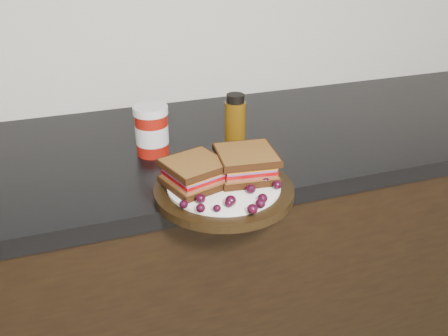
# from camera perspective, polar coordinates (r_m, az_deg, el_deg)

# --- Properties ---
(base_cabinets) EXTENTS (3.96, 0.58, 0.86)m
(base_cabinets) POSITION_cam_1_polar(r_m,az_deg,el_deg) (1.47, -10.91, -15.14)
(base_cabinets) COLOR black
(base_cabinets) RESTS_ON ground_plane
(countertop) EXTENTS (3.98, 0.60, 0.04)m
(countertop) POSITION_cam_1_polar(r_m,az_deg,el_deg) (1.22, -12.72, 0.86)
(countertop) COLOR black
(countertop) RESTS_ON base_cabinets
(plate) EXTENTS (0.28, 0.28, 0.02)m
(plate) POSITION_cam_1_polar(r_m,az_deg,el_deg) (1.00, -0.00, -2.61)
(plate) COLOR black
(plate) RESTS_ON countertop
(sandwich_left) EXTENTS (0.14, 0.14, 0.05)m
(sandwich_left) POSITION_cam_1_polar(r_m,az_deg,el_deg) (0.98, -3.37, -0.58)
(sandwich_left) COLOR brown
(sandwich_left) RESTS_ON plate
(sandwich_right) EXTENTS (0.13, 0.13, 0.05)m
(sandwich_right) POSITION_cam_1_polar(r_m,az_deg,el_deg) (1.01, 2.55, 0.49)
(sandwich_right) COLOR brown
(sandwich_right) RESTS_ON plate
(grape_0) EXTENTS (0.02, 0.02, 0.02)m
(grape_0) POSITION_cam_1_polar(r_m,az_deg,el_deg) (0.91, -4.63, -4.15)
(grape_0) COLOR black
(grape_0) RESTS_ON plate
(grape_1) EXTENTS (0.02, 0.02, 0.02)m
(grape_1) POSITION_cam_1_polar(r_m,az_deg,el_deg) (0.93, -2.71, -3.50)
(grape_1) COLOR black
(grape_1) RESTS_ON plate
(grape_2) EXTENTS (0.02, 0.02, 0.02)m
(grape_2) POSITION_cam_1_polar(r_m,az_deg,el_deg) (0.90, -2.69, -4.59)
(grape_2) COLOR black
(grape_2) RESTS_ON plate
(grape_3) EXTENTS (0.01, 0.01, 0.01)m
(grape_3) POSITION_cam_1_polar(r_m,az_deg,el_deg) (0.90, -0.81, -4.63)
(grape_3) COLOR black
(grape_3) RESTS_ON plate
(grape_4) EXTENTS (0.02, 0.02, 0.02)m
(grape_4) POSITION_cam_1_polar(r_m,az_deg,el_deg) (0.92, 0.77, -3.73)
(grape_4) COLOR black
(grape_4) RESTS_ON plate
(grape_5) EXTENTS (0.02, 0.02, 0.02)m
(grape_5) POSITION_cam_1_polar(r_m,az_deg,el_deg) (0.91, 0.59, -4.02)
(grape_5) COLOR black
(grape_5) RESTS_ON plate
(grape_6) EXTENTS (0.02, 0.02, 0.02)m
(grape_6) POSITION_cam_1_polar(r_m,az_deg,el_deg) (0.89, 3.26, -4.70)
(grape_6) COLOR black
(grape_6) RESTS_ON plate
(grape_7) EXTENTS (0.02, 0.02, 0.02)m
(grape_7) POSITION_cam_1_polar(r_m,az_deg,el_deg) (0.91, 4.17, -4.07)
(grape_7) COLOR black
(grape_7) RESTS_ON plate
(grape_8) EXTENTS (0.02, 0.02, 0.02)m
(grape_8) POSITION_cam_1_polar(r_m,az_deg,el_deg) (0.93, 4.43, -3.46)
(grape_8) COLOR black
(grape_8) RESTS_ON plate
(grape_9) EXTENTS (0.02, 0.02, 0.02)m
(grape_9) POSITION_cam_1_polar(r_m,az_deg,el_deg) (0.96, 3.08, -2.39)
(grape_9) COLOR black
(grape_9) RESTS_ON plate
(grape_10) EXTENTS (0.02, 0.02, 0.02)m
(grape_10) POSITION_cam_1_polar(r_m,az_deg,el_deg) (0.98, 6.10, -1.90)
(grape_10) COLOR black
(grape_10) RESTS_ON plate
(grape_11) EXTENTS (0.02, 0.02, 0.02)m
(grape_11) POSITION_cam_1_polar(r_m,az_deg,el_deg) (0.99, 4.73, -1.46)
(grape_11) COLOR black
(grape_11) RESTS_ON plate
(grape_12) EXTENTS (0.02, 0.02, 0.02)m
(grape_12) POSITION_cam_1_polar(r_m,az_deg,el_deg) (1.00, 4.59, -1.17)
(grape_12) COLOR black
(grape_12) RESTS_ON plate
(grape_13) EXTENTS (0.02, 0.02, 0.02)m
(grape_13) POSITION_cam_1_polar(r_m,az_deg,el_deg) (1.03, 4.60, -0.17)
(grape_13) COLOR black
(grape_13) RESTS_ON plate
(grape_14) EXTENTS (0.02, 0.02, 0.02)m
(grape_14) POSITION_cam_1_polar(r_m,az_deg,el_deg) (1.04, 3.66, 0.10)
(grape_14) COLOR black
(grape_14) RESTS_ON plate
(grape_15) EXTENTS (0.02, 0.02, 0.02)m
(grape_15) POSITION_cam_1_polar(r_m,az_deg,el_deg) (1.03, 2.61, -0.32)
(grape_15) COLOR black
(grape_15) RESTS_ON plate
(grape_16) EXTENTS (0.02, 0.02, 0.02)m
(grape_16) POSITION_cam_1_polar(r_m,az_deg,el_deg) (1.03, -3.34, -0.06)
(grape_16) COLOR black
(grape_16) RESTS_ON plate
(grape_17) EXTENTS (0.02, 0.02, 0.02)m
(grape_17) POSITION_cam_1_polar(r_m,az_deg,el_deg) (1.02, -3.97, -0.67)
(grape_17) COLOR black
(grape_17) RESTS_ON plate
(grape_18) EXTENTS (0.02, 0.02, 0.02)m
(grape_18) POSITION_cam_1_polar(r_m,az_deg,el_deg) (1.00, -4.48, -1.06)
(grape_18) COLOR black
(grape_18) RESTS_ON plate
(grape_19) EXTENTS (0.02, 0.02, 0.02)m
(grape_19) POSITION_cam_1_polar(r_m,az_deg,el_deg) (0.98, -4.55, -1.69)
(grape_19) COLOR black
(grape_19) RESTS_ON plate
(grape_20) EXTENTS (0.02, 0.02, 0.02)m
(grape_20) POSITION_cam_1_polar(r_m,az_deg,el_deg) (0.96, -3.39, -2.35)
(grape_20) COLOR black
(grape_20) RESTS_ON plate
(grape_21) EXTENTS (0.02, 0.02, 0.01)m
(grape_21) POSITION_cam_1_polar(r_m,az_deg,el_deg) (0.96, -2.90, -2.30)
(grape_21) COLOR black
(grape_21) RESTS_ON plate
(grape_22) EXTENTS (0.02, 0.02, 0.02)m
(grape_22) POSITION_cam_1_polar(r_m,az_deg,el_deg) (0.99, -2.68, -1.28)
(grape_22) COLOR black
(grape_22) RESTS_ON plate
(grape_23) EXTENTS (0.02, 0.02, 0.02)m
(grape_23) POSITION_cam_1_polar(r_m,az_deg,el_deg) (0.99, -4.60, -1.23)
(grape_23) COLOR black
(grape_23) RESTS_ON plate
(grape_24) EXTENTS (0.02, 0.02, 0.02)m
(grape_24) POSITION_cam_1_polar(r_m,az_deg,el_deg) (0.97, -4.45, -2.08)
(grape_24) COLOR black
(grape_24) RESTS_ON plate
(condiment_jar) EXTENTS (0.09, 0.09, 0.12)m
(condiment_jar) POSITION_cam_1_polar(r_m,az_deg,el_deg) (1.16, -8.25, 4.26)
(condiment_jar) COLOR maroon
(condiment_jar) RESTS_ON countertop
(oil_bottle) EXTENTS (0.06, 0.06, 0.14)m
(oil_bottle) POSITION_cam_1_polar(r_m,az_deg,el_deg) (1.17, 1.28, 5.20)
(oil_bottle) COLOR #513308
(oil_bottle) RESTS_ON countertop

